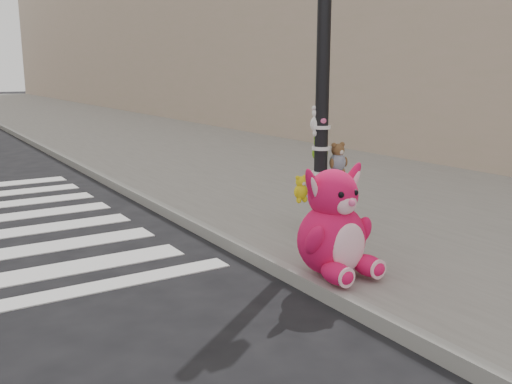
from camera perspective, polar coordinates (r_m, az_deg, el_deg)
ground at (r=4.41m, az=-6.43°, el=-16.37°), size 120.00×120.00×0.00m
sidewalk_near at (r=15.20m, az=-5.79°, el=4.32°), size 7.00×80.00×0.14m
curb_edge at (r=14.04m, az=-18.53°, el=3.12°), size 0.12×80.00×0.15m
bld_near at (r=26.63m, az=-4.90°, el=18.26°), size 5.00×60.00×10.00m
signal_pole at (r=6.83m, az=6.73°, el=9.72°), size 0.67×0.48×4.00m
pink_bunny at (r=5.55m, az=7.82°, el=-3.78°), size 0.78×0.82×1.11m
red_teddy at (r=8.00m, az=8.19°, el=-1.57°), size 0.14×0.12×0.18m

